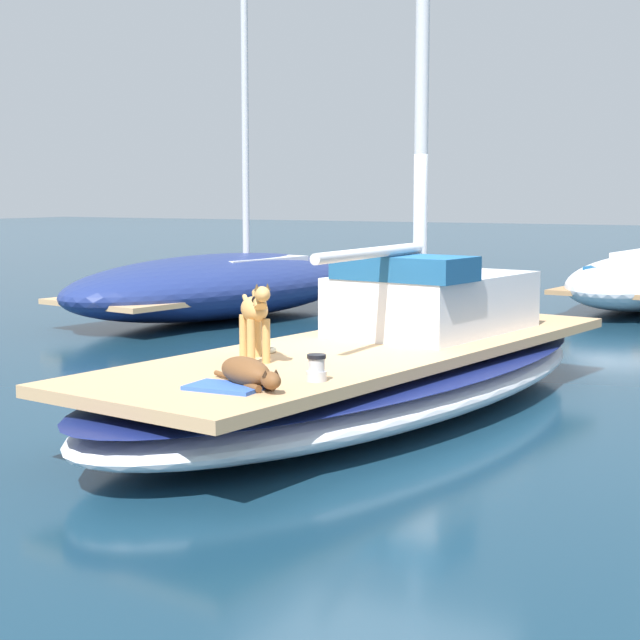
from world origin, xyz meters
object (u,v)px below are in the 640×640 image
(deck_winch, at_px, (317,369))
(moored_boat_port_side, at_px, (220,284))
(sailboat_main, at_px, (370,378))
(deck_towel, at_px, (226,387))
(dog_brown, at_px, (248,373))
(coiled_rope, at_px, (259,350))
(dog_tan, at_px, (255,313))

(deck_winch, height_order, moored_boat_port_side, moored_boat_port_side)
(sailboat_main, xyz_separation_m, deck_towel, (0.03, -2.51, 0.34))
(deck_towel, bearing_deg, dog_brown, 59.82)
(deck_towel, relative_size, moored_boat_port_side, 0.07)
(deck_winch, relative_size, moored_boat_port_side, 0.03)
(sailboat_main, bearing_deg, moored_boat_port_side, 135.14)
(deck_towel, bearing_deg, moored_boat_port_side, 124.77)
(deck_winch, height_order, coiled_rope, deck_winch)
(moored_boat_port_side, bearing_deg, deck_winch, -50.99)
(moored_boat_port_side, bearing_deg, dog_tan, -53.39)
(dog_brown, height_order, deck_winch, dog_brown)
(sailboat_main, bearing_deg, coiled_rope, -127.26)
(sailboat_main, height_order, dog_brown, dog_brown)
(sailboat_main, distance_m, dog_brown, 2.39)
(dog_tan, xyz_separation_m, coiled_rope, (-0.23, 0.42, -0.40))
(deck_winch, relative_size, deck_towel, 0.38)
(deck_winch, xyz_separation_m, coiled_rope, (-1.16, 0.99, -0.08))
(coiled_rope, bearing_deg, moored_boat_port_side, 127.05)
(coiled_rope, bearing_deg, sailboat_main, 52.74)
(dog_tan, distance_m, deck_towel, 1.34)
(dog_tan, xyz_separation_m, moored_boat_port_side, (-5.08, 6.84, -0.51))
(dog_tan, bearing_deg, deck_towel, -67.50)
(deck_winch, bearing_deg, deck_towel, -125.53)
(sailboat_main, xyz_separation_m, dog_brown, (0.13, -2.35, 0.43))
(dog_brown, xyz_separation_m, moored_boat_port_side, (-5.67, 7.86, -0.19))
(dog_tan, xyz_separation_m, deck_towel, (0.49, -1.18, -0.41))
(moored_boat_port_side, bearing_deg, coiled_rope, -52.95)
(dog_brown, relative_size, deck_towel, 1.57)
(dog_tan, height_order, dog_brown, dog_tan)
(dog_tan, bearing_deg, sailboat_main, 70.94)
(coiled_rope, bearing_deg, dog_brown, -60.37)
(deck_winch, bearing_deg, moored_boat_port_side, 129.01)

